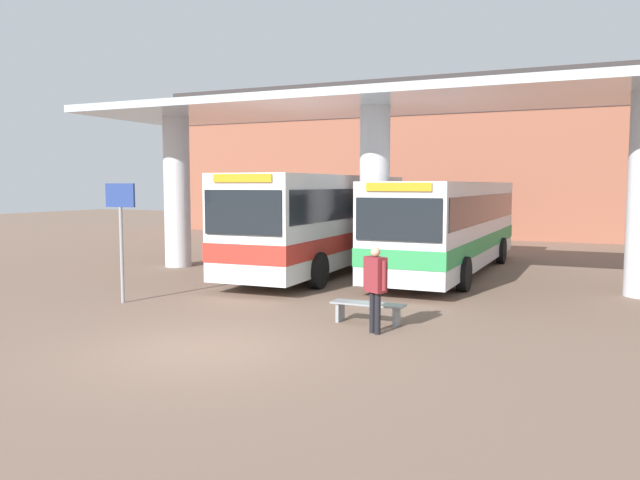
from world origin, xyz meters
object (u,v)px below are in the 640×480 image
object	(u,v)px
transit_bus_left_bay	(324,218)
info_sign_platform	(121,218)
parked_car_street	(433,222)
waiting_bench_near_pillar	(368,308)
transit_bus_center_bay	(450,222)
pedestrian_waiting	(375,281)

from	to	relation	value
transit_bus_left_bay	info_sign_platform	distance (m)	7.86
transit_bus_left_bay	parked_car_street	world-z (taller)	transit_bus_left_bay
transit_bus_left_bay	parked_car_street	size ratio (longest dim) A/B	2.49
info_sign_platform	waiting_bench_near_pillar	bearing A→B (deg)	2.41
transit_bus_center_bay	info_sign_platform	size ratio (longest dim) A/B	3.90
transit_bus_left_bay	parked_car_street	bearing A→B (deg)	-95.22
info_sign_platform	parked_car_street	xyz separation A→B (m)	(3.15, 19.85, -1.10)
waiting_bench_near_pillar	info_sign_platform	distance (m)	6.81
transit_bus_left_bay	waiting_bench_near_pillar	distance (m)	8.50
info_sign_platform	pedestrian_waiting	distance (m)	7.10
parked_car_street	info_sign_platform	bearing A→B (deg)	-99.60
waiting_bench_near_pillar	info_sign_platform	size ratio (longest dim) A/B	0.53
transit_bus_left_bay	parked_car_street	xyz separation A→B (m)	(0.81, 12.35, -0.79)
transit_bus_center_bay	pedestrian_waiting	xyz separation A→B (m)	(0.56, -9.43, -0.66)
transit_bus_left_bay	info_sign_platform	world-z (taller)	transit_bus_left_bay
transit_bus_left_bay	info_sign_platform	bearing A→B (deg)	71.23
pedestrian_waiting	transit_bus_center_bay	bearing A→B (deg)	125.26
transit_bus_center_bay	info_sign_platform	world-z (taller)	transit_bus_center_bay
transit_bus_center_bay	parked_car_street	xyz separation A→B (m)	(-3.28, 10.92, -0.66)
transit_bus_left_bay	parked_car_street	distance (m)	12.40
info_sign_platform	parked_car_street	bearing A→B (deg)	80.98
transit_bus_center_bay	pedestrian_waiting	bearing A→B (deg)	93.91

